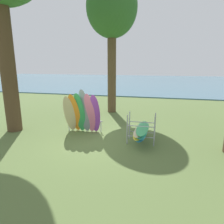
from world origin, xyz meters
TOP-DOWN VIEW (x-y plane):
  - ground_plane at (0.00, 0.00)m, footprint 80.00×80.00m
  - lake_water at (0.00, 29.85)m, footprint 80.00×36.00m
  - tree_mid_behind at (-0.60, 5.50)m, footprint 3.20×3.20m
  - leaning_board_pile at (-0.90, 0.82)m, footprint 1.80×1.00m
  - board_storage_rack at (1.94, 0.35)m, footprint 1.15×2.13m

SIDE VIEW (x-z plane):
  - ground_plane at x=0.00m, z-range 0.00..0.00m
  - lake_water at x=0.00m, z-range 0.00..0.10m
  - board_storage_rack at x=1.94m, z-range -0.10..1.15m
  - leaning_board_pile at x=-0.90m, z-range -0.10..2.07m
  - tree_mid_behind at x=-0.60m, z-range 2.23..10.73m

